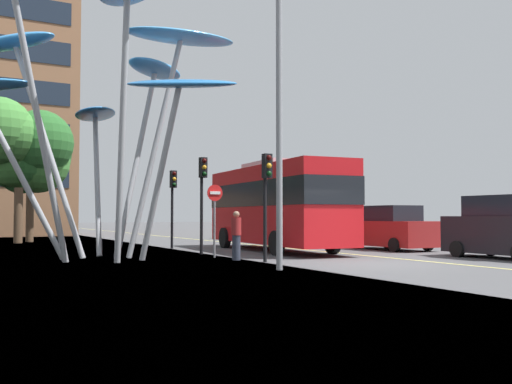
% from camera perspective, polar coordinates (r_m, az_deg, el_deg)
% --- Properties ---
extents(ground, '(120.00, 240.00, 0.10)m').
position_cam_1_polar(ground, '(18.53, 10.32, -7.19)').
color(ground, '#4C4C4F').
extents(red_bus, '(3.33, 10.18, 3.87)m').
position_cam_1_polar(red_bus, '(25.16, 1.96, -1.02)').
color(red_bus, red).
rests_on(red_bus, ground).
extents(leaf_sculpture, '(11.11, 10.54, 9.08)m').
position_cam_1_polar(leaf_sculpture, '(21.92, -15.17, 11.90)').
color(leaf_sculpture, '#9EA0A5').
rests_on(leaf_sculpture, ground).
extents(traffic_light_kerb_near, '(0.28, 0.42, 3.56)m').
position_cam_1_polar(traffic_light_kerb_near, '(18.96, 1.04, 0.84)').
color(traffic_light_kerb_near, black).
rests_on(traffic_light_kerb_near, ground).
extents(traffic_light_kerb_far, '(0.28, 0.42, 3.83)m').
position_cam_1_polar(traffic_light_kerb_far, '(22.85, -5.30, 0.76)').
color(traffic_light_kerb_far, black).
rests_on(traffic_light_kerb_far, ground).
extents(traffic_light_island_mid, '(0.28, 0.42, 3.63)m').
position_cam_1_polar(traffic_light_island_mid, '(27.08, -8.21, -0.00)').
color(traffic_light_island_mid, black).
rests_on(traffic_light_island_mid, ground).
extents(car_parked_near, '(1.99, 4.26, 2.25)m').
position_cam_1_polar(car_parked_near, '(22.38, 23.29, -3.37)').
color(car_parked_near, black).
rests_on(car_parked_near, ground).
extents(car_parked_mid, '(2.08, 4.33, 1.98)m').
position_cam_1_polar(car_parked_mid, '(26.61, 13.12, -3.57)').
color(car_parked_mid, maroon).
rests_on(car_parked_mid, ground).
extents(car_parked_far, '(1.99, 3.84, 2.15)m').
position_cam_1_polar(car_parked_far, '(31.94, 4.25, -3.30)').
color(car_parked_far, navy).
rests_on(car_parked_far, ground).
extents(car_side_street, '(2.05, 3.81, 2.20)m').
position_cam_1_polar(car_side_street, '(37.86, -0.78, -3.11)').
color(car_side_street, silver).
rests_on(car_side_street, ground).
extents(street_lamp, '(1.56, 0.44, 8.72)m').
position_cam_1_polar(street_lamp, '(16.89, 3.21, 11.08)').
color(street_lamp, gray).
rests_on(street_lamp, ground).
extents(tree_pavement_near, '(4.69, 5.27, 7.65)m').
position_cam_1_polar(tree_pavement_near, '(36.44, -21.20, 3.40)').
color(tree_pavement_near, brown).
rests_on(tree_pavement_near, ground).
extents(tree_pavement_far, '(5.91, 4.96, 8.11)m').
position_cam_1_polar(tree_pavement_far, '(35.71, -22.42, 4.15)').
color(tree_pavement_far, brown).
rests_on(tree_pavement_far, ground).
extents(pedestrian, '(0.34, 0.34, 1.68)m').
position_cam_1_polar(pedestrian, '(19.83, -1.96, -4.32)').
color(pedestrian, '#2D3342').
rests_on(pedestrian, ground).
extents(no_entry_sign, '(0.60, 0.12, 2.66)m').
position_cam_1_polar(no_entry_sign, '(21.10, -4.11, -1.69)').
color(no_entry_sign, gray).
rests_on(no_entry_sign, ground).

